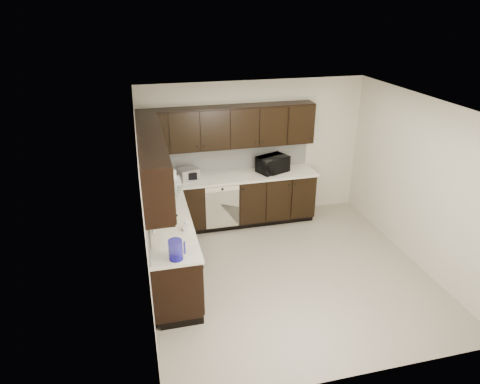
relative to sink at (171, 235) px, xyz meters
name	(u,v)px	position (x,y,z in m)	size (l,w,h in m)	color
floor	(288,272)	(1.68, 0.01, -0.88)	(4.00, 4.00, 0.00)	#A49887
ceiling	(297,106)	(1.68, 0.01, 1.62)	(4.00, 4.00, 0.00)	white
wall_back	(253,151)	(1.68, 2.01, 0.37)	(4.00, 0.02, 2.50)	beige
wall_left	(144,212)	(-0.32, 0.01, 0.37)	(0.02, 4.00, 2.50)	beige
wall_right	(420,183)	(3.68, 0.01, 0.37)	(0.02, 4.00, 2.50)	beige
wall_front	(365,281)	(1.68, -1.99, 0.37)	(4.00, 0.02, 2.50)	beige
lower_cabinets	(208,221)	(0.67, 1.12, -0.47)	(3.00, 2.80, 0.90)	black
countertop	(207,193)	(0.67, 1.12, 0.04)	(3.03, 2.83, 0.04)	silver
backsplash	(191,174)	(0.46, 1.33, 0.30)	(3.00, 2.80, 0.48)	silver
upper_cabinets	(198,140)	(0.58, 1.22, 0.89)	(3.00, 2.80, 0.70)	black
dishwasher	(222,204)	(0.98, 1.42, -0.33)	(0.58, 0.04, 0.78)	beige
sink	(171,235)	(0.00, 0.00, 0.00)	(0.54, 0.82, 0.42)	beige
microwave	(273,164)	(1.95, 1.72, 0.20)	(0.52, 0.35, 0.29)	black
soap_bottle_a	(186,226)	(0.20, -0.06, 0.14)	(0.08, 0.08, 0.17)	gray
soap_bottle_b	(158,201)	(-0.11, 0.70, 0.18)	(0.09, 0.09, 0.24)	gray
toaster_oven	(189,174)	(0.47, 1.71, 0.16)	(0.31, 0.23, 0.20)	#B0B0B2
storage_bin	(165,187)	(0.04, 1.28, 0.15)	(0.47, 0.35, 0.18)	silver
blue_pitcher	(176,250)	(0.00, -0.69, 0.18)	(0.17, 0.17, 0.25)	#151093
teal_tumbler	(175,184)	(0.20, 1.36, 0.15)	(0.08, 0.08, 0.18)	#0E9A96
paper_towel_roll	(172,180)	(0.16, 1.36, 0.22)	(0.15, 0.15, 0.33)	white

